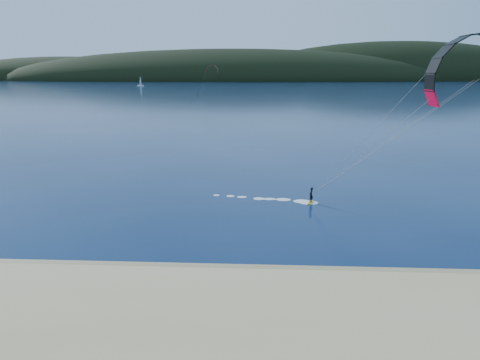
# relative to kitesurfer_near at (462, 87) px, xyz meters

# --- Properties ---
(ground) EXTENTS (1800.00, 1800.00, 0.00)m
(ground) POSITION_rel_kitesurfer_near_xyz_m (-20.02, -13.18, -11.88)
(ground) COLOR #081C3E
(ground) RESTS_ON ground
(wet_sand) EXTENTS (220.00, 2.50, 0.10)m
(wet_sand) POSITION_rel_kitesurfer_near_xyz_m (-20.02, -8.68, -11.83)
(wet_sand) COLOR #948256
(wet_sand) RESTS_ON ground
(headland) EXTENTS (1200.00, 310.00, 140.00)m
(headland) POSITION_rel_kitesurfer_near_xyz_m (-19.39, 732.11, -11.88)
(headland) COLOR black
(headland) RESTS_ON ground
(kitesurfer_near) EXTENTS (25.53, 9.87, 17.43)m
(kitesurfer_near) POSITION_rel_kitesurfer_near_xyz_m (0.00, 0.00, 0.00)
(kitesurfer_near) COLOR gold
(kitesurfer_near) RESTS_ON ground
(kitesurfer_far) EXTENTS (13.17, 6.05, 16.65)m
(kitesurfer_far) POSITION_rel_kitesurfer_near_xyz_m (-42.09, 193.54, 1.85)
(kitesurfer_far) COLOR gold
(kitesurfer_far) RESTS_ON ground
(sailboat) EXTENTS (7.19, 4.49, 10.02)m
(sailboat) POSITION_rel_kitesurfer_near_xyz_m (-140.58, 389.42, -11.14)
(sailboat) COLOR white
(sailboat) RESTS_ON ground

